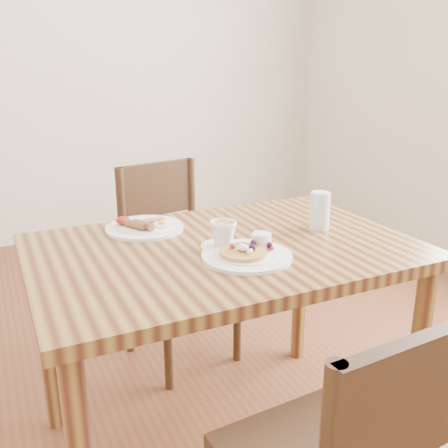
% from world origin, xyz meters
% --- Properties ---
extents(ground, '(5.00, 5.00, 0.00)m').
position_xyz_m(ground, '(0.00, 0.00, 0.00)').
color(ground, brown).
rests_on(ground, ground).
extents(dining_table, '(1.20, 0.80, 0.75)m').
position_xyz_m(dining_table, '(0.00, 0.00, 0.65)').
color(dining_table, olive).
rests_on(dining_table, ground).
extents(chair_far, '(0.49, 0.49, 0.88)m').
position_xyz_m(chair_far, '(0.05, 0.63, 0.49)').
color(chair_far, '#391F15').
rests_on(chair_far, ground).
extents(pancake_plate, '(0.27, 0.27, 0.06)m').
position_xyz_m(pancake_plate, '(0.02, -0.13, 0.76)').
color(pancake_plate, white).
rests_on(pancake_plate, dining_table).
extents(breakfast_plate, '(0.27, 0.27, 0.04)m').
position_xyz_m(breakfast_plate, '(-0.19, 0.26, 0.76)').
color(breakfast_plate, white).
rests_on(breakfast_plate, dining_table).
extents(teacup_saucer, '(0.14, 0.14, 0.09)m').
position_xyz_m(teacup_saucer, '(-0.01, -0.02, 0.79)').
color(teacup_saucer, white).
rests_on(teacup_saucer, dining_table).
extents(water_glass, '(0.07, 0.07, 0.13)m').
position_xyz_m(water_glass, '(0.37, 0.01, 0.81)').
color(water_glass, silver).
rests_on(water_glass, dining_table).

